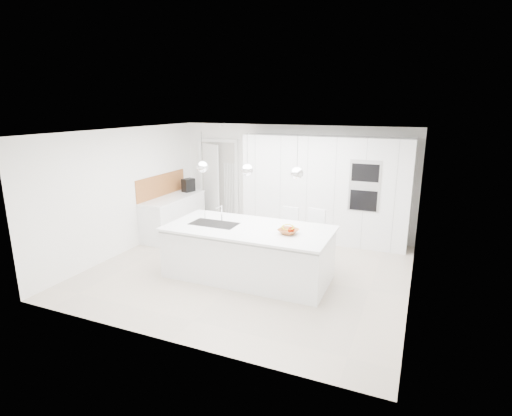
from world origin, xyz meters
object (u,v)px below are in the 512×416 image
at_px(island_base, 248,254).
at_px(bar_stool_right, 314,239).
at_px(espresso_machine, 188,185).
at_px(bar_stool_left, 288,235).
at_px(fruit_bowl, 288,231).

distance_m(island_base, bar_stool_right, 1.31).
bearing_deg(espresso_machine, bar_stool_left, -5.54).
bearing_deg(bar_stool_left, island_base, -105.97).
relative_size(fruit_bowl, espresso_machine, 1.02).
distance_m(island_base, espresso_machine, 3.37).
bearing_deg(island_base, bar_stool_left, 68.55).
bearing_deg(fruit_bowl, island_base, 178.28).
bearing_deg(island_base, bar_stool_right, 44.50).
bearing_deg(island_base, fruit_bowl, -1.72).
xyz_separation_m(bar_stool_left, bar_stool_right, (0.54, -0.09, 0.02)).
relative_size(espresso_machine, bar_stool_left, 0.30).
xyz_separation_m(fruit_bowl, espresso_machine, (-3.27, 2.16, 0.12)).
relative_size(fruit_bowl, bar_stool_right, 0.30).
xyz_separation_m(espresso_machine, bar_stool_left, (2.93, -1.13, -0.54)).
distance_m(fruit_bowl, espresso_machine, 3.92).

